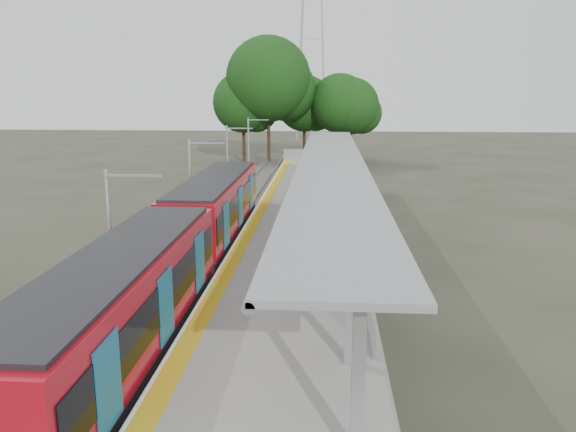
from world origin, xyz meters
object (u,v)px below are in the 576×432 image
object	(u,v)px
bench_near	(356,251)
info_pillar_far	(333,206)
info_pillar_near	(312,266)
bench_mid	(333,249)
train	(182,242)
litter_bin	(313,238)
bench_far	(344,183)

from	to	relation	value
bench_near	info_pillar_far	bearing A→B (deg)	72.25
info_pillar_near	info_pillar_far	size ratio (longest dim) A/B	0.99
bench_near	bench_mid	bearing A→B (deg)	140.81
train	bench_near	xyz separation A→B (m)	(7.10, 0.73, -0.48)
litter_bin	train	bearing A→B (deg)	-148.64
info_pillar_near	info_pillar_far	distance (m)	10.76
bench_mid	bench_far	xyz separation A→B (m)	(0.94, 17.42, -0.01)
bench_near	info_pillar_near	bearing A→B (deg)	-144.67
bench_mid	litter_bin	xyz separation A→B (m)	(-0.90, 2.23, -0.13)
train	bench_mid	bearing A→B (deg)	9.07
bench_far	litter_bin	distance (m)	15.30
bench_near	bench_mid	size ratio (longest dim) A/B	1.06
info_pillar_near	litter_bin	world-z (taller)	info_pillar_near
bench_mid	info_pillar_near	world-z (taller)	info_pillar_near
info_pillar_near	info_pillar_far	world-z (taller)	info_pillar_far
litter_bin	bench_far	bearing A→B (deg)	83.11
train	litter_bin	bearing A→B (deg)	31.36
bench_mid	bench_far	world-z (taller)	bench_mid
train	info_pillar_far	distance (m)	10.58
bench_far	info_pillar_far	world-z (taller)	info_pillar_far
bench_near	train	bearing A→B (deg)	161.93
info_pillar_near	litter_bin	distance (m)	5.42
bench_near	bench_far	world-z (taller)	bench_near
bench_mid	bench_far	bearing A→B (deg)	85.00
bench_far	info_pillar_near	xyz separation A→B (m)	(-1.74, -20.59, 0.29)
bench_far	litter_bin	size ratio (longest dim) A/B	1.81
bench_mid	info_pillar_far	xyz separation A→B (m)	(0.08, 7.55, 0.29)
bench_near	info_pillar_near	world-z (taller)	info_pillar_near
bench_near	litter_bin	xyz separation A→B (m)	(-1.83, 2.48, -0.15)
train	litter_bin	size ratio (longest dim) A/B	32.47
bench_far	info_pillar_far	distance (m)	9.91
info_pillar_far	litter_bin	bearing A→B (deg)	-92.08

